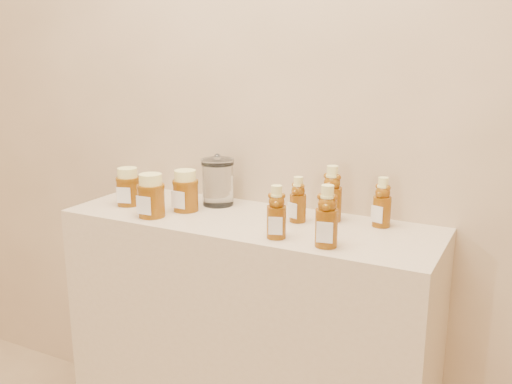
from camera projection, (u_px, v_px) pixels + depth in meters
The scene contains 11 objects.
wall_back at pixel (276, 71), 1.86m from camera, with size 3.50×0.02×2.70m, color tan.
display_table at pixel (249, 347), 1.91m from camera, with size 1.20×0.40×0.90m, color #C8B393.
bear_bottle_back_left at pixel (298, 196), 1.75m from camera, with size 0.05×0.05×0.16m, color #663408, non-canonical shape.
bear_bottle_back_mid at pixel (332, 190), 1.76m from camera, with size 0.07×0.07×0.20m, color #663408, non-canonical shape.
bear_bottle_back_right at pixel (382, 199), 1.71m from camera, with size 0.06×0.06×0.17m, color #663408, non-canonical shape.
bear_bottle_front_left at pixel (277, 208), 1.60m from camera, with size 0.06×0.06×0.17m, color #663408, non-canonical shape.
bear_bottle_front_right at pixel (327, 212), 1.53m from camera, with size 0.07×0.07×0.19m, color #663408, non-canonical shape.
honey_jar_left at pixel (128, 187), 1.95m from camera, with size 0.08×0.08×0.13m, color #663408, non-canonical shape.
honey_jar_back at pixel (186, 191), 1.88m from camera, with size 0.09×0.09×0.14m, color #663408, non-canonical shape.
honey_jar_front at pixel (151, 195), 1.81m from camera, with size 0.09×0.09×0.14m, color #663408, non-canonical shape.
glass_canister at pixel (218, 180), 1.94m from camera, with size 0.11×0.11×0.17m, color white, non-canonical shape.
Camera 1 is at (0.81, 0.03, 1.43)m, focal length 40.00 mm.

